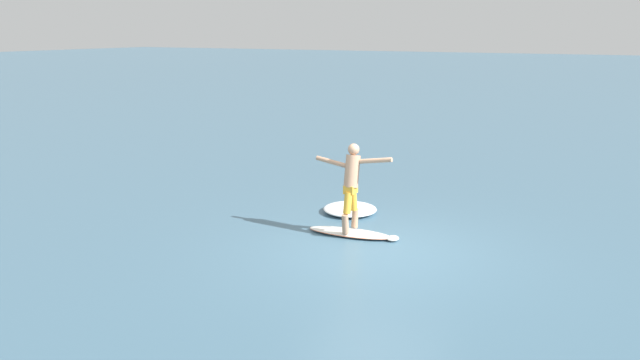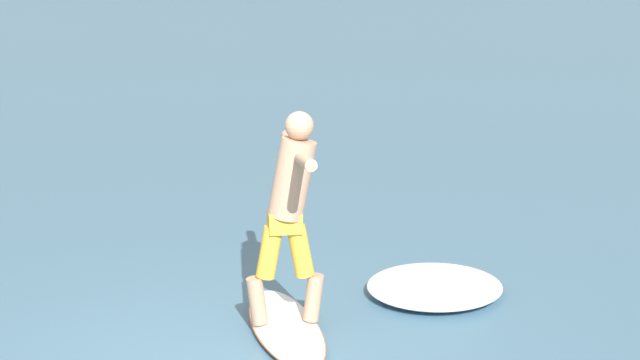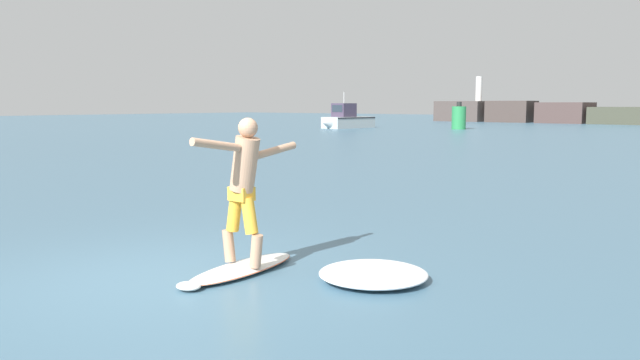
% 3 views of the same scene
% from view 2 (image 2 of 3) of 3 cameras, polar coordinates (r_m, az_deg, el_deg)
% --- Properties ---
extents(surfboard, '(0.68, 1.87, 0.23)m').
position_cam_2_polar(surfboard, '(8.64, -1.81, -7.92)').
color(surfboard, white).
rests_on(surfboard, ground).
extents(surfer, '(0.63, 1.60, 1.72)m').
position_cam_2_polar(surfer, '(8.33, -1.58, -1.13)').
color(surfer, tan).
rests_on(surfer, surfboard).
extents(wave_foam_at_tail, '(1.66, 1.64, 0.16)m').
position_cam_2_polar(wave_foam_at_tail, '(9.50, 6.13, -5.65)').
color(wave_foam_at_tail, white).
rests_on(wave_foam_at_tail, ground).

